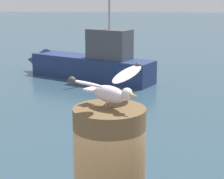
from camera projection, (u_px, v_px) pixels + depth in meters
seagull at (110, 88)px, 2.29m from camera, size 0.45×0.53×0.23m
boat_navy at (86, 62)px, 15.12m from camera, size 5.56×3.65×3.92m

